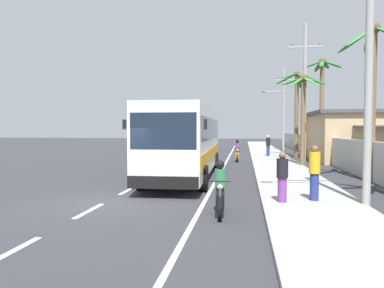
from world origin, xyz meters
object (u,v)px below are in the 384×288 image
pedestrian_midwalk (314,171)px  palm_second (297,100)px  coach_bus_foreground (186,139)px  motorcycle_beside_bus (237,153)px  palm_third (322,90)px  motorcycle_trailing (220,192)px  utility_pole_nearest (367,36)px  pedestrian_far_walk (282,176)px  utility_pole_mid (305,91)px  palm_fourth (303,103)px  pedestrian_near_kerb (268,145)px  utility_pole_far (283,108)px  coach_bus_far_lane (188,133)px  palm_farthest (373,73)px

pedestrian_midwalk → palm_second: (2.16, 20.09, 3.89)m
coach_bus_foreground → motorcycle_beside_bus: size_ratio=6.05×
palm_third → motorcycle_trailing: bearing=-109.5°
pedestrian_midwalk → utility_pole_nearest: size_ratio=0.18×
coach_bus_foreground → pedestrian_far_walk: (4.13, -6.54, -0.99)m
utility_pole_mid → palm_fourth: bearing=-101.9°
motorcycle_beside_bus → pedestrian_near_kerb: pedestrian_near_kerb is taller
pedestrian_near_kerb → utility_pole_far: utility_pole_far is taller
motorcycle_trailing → palm_fourth: palm_fourth is taller
coach_bus_far_lane → utility_pole_nearest: 32.21m
pedestrian_far_walk → motorcycle_trailing: bearing=123.4°
utility_pole_nearest → palm_third: 16.91m
palm_fourth → palm_farthest: size_ratio=0.82×
palm_second → palm_farthest: size_ratio=1.01×
coach_bus_far_lane → pedestrian_midwalk: coach_bus_far_lane is taller
coach_bus_foreground → utility_pole_mid: (7.05, 7.79, 3.12)m
pedestrian_far_walk → palm_fourth: palm_fourth is taller
motorcycle_trailing → pedestrian_near_kerb: bearing=82.8°
motorcycle_beside_bus → motorcycle_trailing: (-0.16, -17.19, -0.03)m
pedestrian_far_walk → coach_bus_foreground: bearing=29.7°
coach_bus_foreground → pedestrian_near_kerb: coach_bus_foreground is taller
utility_pole_nearest → utility_pole_far: utility_pole_nearest is taller
motorcycle_trailing → coach_bus_foreground: bearing=105.9°
pedestrian_midwalk → palm_fourth: 12.48m
utility_pole_far → palm_fourth: bearing=-91.3°
palm_second → coach_bus_far_lane: bearing=138.0°
utility_pole_far → palm_farthest: (1.73, -22.58, 0.28)m
coach_bus_foreground → motorcycle_trailing: (2.25, -7.91, -1.32)m
pedestrian_near_kerb → coach_bus_foreground: bearing=156.4°
coach_bus_far_lane → motorcycle_trailing: size_ratio=5.96×
pedestrian_midwalk → utility_pole_mid: (1.85, 13.89, 3.99)m
coach_bus_foreground → palm_third: (8.69, 10.28, 3.44)m
palm_fourth → coach_bus_foreground: bearing=-138.4°
utility_pole_far → palm_farthest: bearing=-85.6°
utility_pole_nearest → palm_second: size_ratio=1.34×
utility_pole_nearest → palm_farthest: (2.16, 5.98, -0.28)m
pedestrian_near_kerb → utility_pole_far: 9.49m
pedestrian_near_kerb → utility_pole_nearest: bearing=-178.8°
palm_farthest → palm_third: bearing=90.4°
motorcycle_trailing → pedestrian_near_kerb: pedestrian_near_kerb is taller
motorcycle_trailing → palm_fourth: 14.93m
utility_pole_far → motorcycle_trailing: bearing=-99.1°
pedestrian_near_kerb → utility_pole_nearest: (1.65, -20.06, 4.25)m
utility_pole_far → coach_bus_foreground: bearing=-107.7°
palm_third → palm_fourth: palm_third is taller
utility_pole_far → pedestrian_midwalk: bearing=-93.7°
coach_bus_far_lane → palm_second: 15.07m
utility_pole_far → palm_farthest: 22.64m
coach_bus_foreground → pedestrian_midwalk: bearing=-49.5°
pedestrian_near_kerb → palm_second: palm_second is taller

